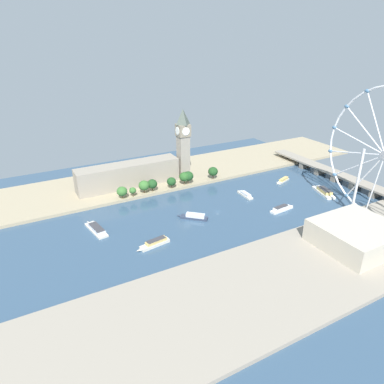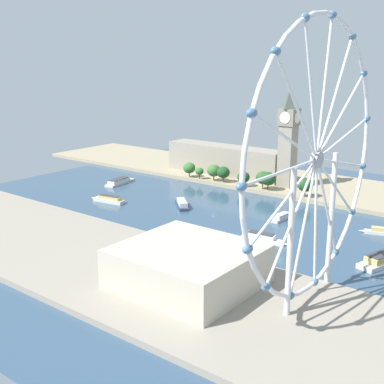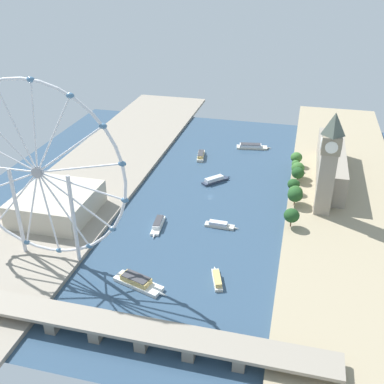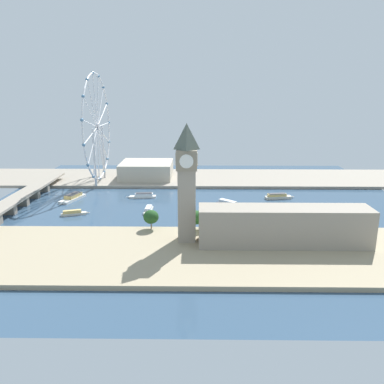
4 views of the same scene
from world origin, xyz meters
TOP-DOWN VIEW (x-y plane):
  - ground_plane at (0.00, 0.00)m, footprint 385.06×385.06m
  - riverbank_left at (-107.53, 0.00)m, footprint 90.00×520.00m
  - riverbank_right at (107.53, 0.00)m, footprint 90.00×520.00m
  - clock_tower at (-88.33, 8.96)m, footprint 14.42×14.42m
  - parliament_block at (-94.84, -55.02)m, footprint 22.00×111.97m
  - tree_row_embankment at (-67.08, -19.28)m, footprint 13.58×119.10m
  - riverside_hall at (104.67, 60.84)m, footprint 54.34×58.47m
  - river_bridge at (-0.00, 163.07)m, footprint 197.06×16.74m
  - tour_boat_0 at (18.79, 121.07)m, footprint 37.39×18.55m
  - tour_boat_1 at (1.39, -26.46)m, footprint 22.93×24.48m
  - tour_boat_2 at (-19.41, -111.31)m, footprint 36.71×13.16m
  - tour_boat_3 at (-26.86, 105.90)m, footprint 10.82×23.73m
  - tour_boat_4 at (-16.46, 44.29)m, footprint 25.56×6.41m
  - tour_boat_5 at (27.47, 54.98)m, footprint 8.64×30.20m
  - tour_boat_6 at (25.74, -76.34)m, footprint 9.89×29.88m

SIDE VIEW (x-z plane):
  - ground_plane at x=0.00m, z-range 0.00..0.00m
  - riverbank_left at x=-107.53m, z-range 0.00..3.00m
  - riverbank_right at x=107.53m, z-range 0.00..3.00m
  - tour_boat_4 at x=-16.46m, z-range -0.36..3.75m
  - tour_boat_3 at x=-26.86m, z-range -0.31..4.07m
  - tour_boat_5 at x=27.47m, z-range -0.41..4.46m
  - tour_boat_2 at x=-19.41m, z-range -0.35..4.43m
  - tour_boat_1 at x=1.39m, z-range -0.37..4.65m
  - tour_boat_6 at x=25.74m, z-range -0.41..4.93m
  - tour_boat_0 at x=18.79m, z-range -0.58..5.45m
  - river_bridge at x=0.00m, z-range 2.13..11.56m
  - tree_row_embankment at x=-67.08m, z-range 4.42..18.89m
  - riverside_hall at x=104.67m, z-range 3.00..20.89m
  - parliament_block at x=-94.84m, z-range 3.00..28.37m
  - clock_tower at x=-88.33m, z-range 4.68..83.42m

